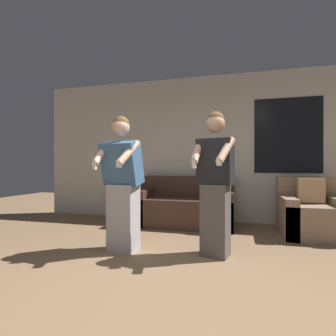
# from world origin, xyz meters

# --- Properties ---
(ground_plane) EXTENTS (14.00, 14.00, 0.00)m
(ground_plane) POSITION_xyz_m (0.00, 0.00, 0.00)
(ground_plane) COLOR #846647
(wall_back) EXTENTS (6.82, 0.07, 2.70)m
(wall_back) POSITION_xyz_m (0.02, 3.22, 1.35)
(wall_back) COLOR beige
(wall_back) RESTS_ON ground_plane
(couch) EXTENTS (1.71, 0.86, 0.84)m
(couch) POSITION_xyz_m (-0.44, 2.75, 0.30)
(couch) COLOR #472D23
(couch) RESTS_ON ground_plane
(armchair) EXTENTS (0.85, 0.88, 0.85)m
(armchair) POSITION_xyz_m (1.51, 2.52, 0.31)
(armchair) COLOR #937A60
(armchair) RESTS_ON ground_plane
(side_table) EXTENTS (0.50, 0.36, 0.80)m
(side_table) POSITION_xyz_m (-1.63, 2.98, 0.53)
(side_table) COLOR brown
(side_table) RESTS_ON ground_plane
(person_left) EXTENTS (0.51, 0.55, 1.61)m
(person_left) POSITION_xyz_m (-0.86, 1.16, 0.80)
(person_left) COLOR #B2B2B7
(person_left) RESTS_ON ground_plane
(person_right) EXTENTS (0.47, 0.52, 1.63)m
(person_right) POSITION_xyz_m (0.22, 1.27, 0.83)
(person_right) COLOR #56514C
(person_right) RESTS_ON ground_plane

